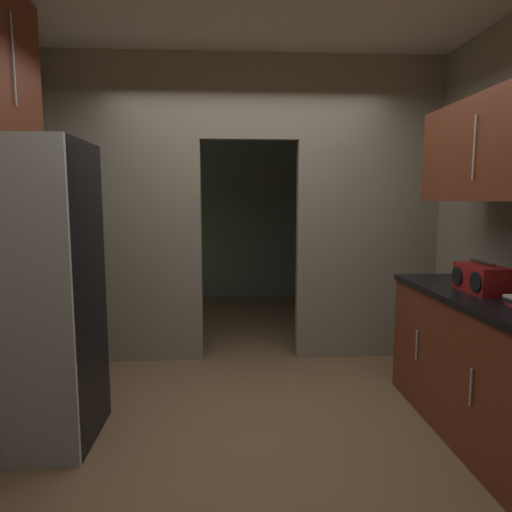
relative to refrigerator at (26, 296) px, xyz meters
name	(u,v)px	position (x,y,z in m)	size (l,w,h in m)	color
ground	(256,430)	(1.43, 0.03, -0.94)	(20.00, 20.00, 0.00)	brown
kitchen_overhead_slab	(253,3)	(1.43, 0.46, 1.93)	(4.04, 6.83, 0.06)	silver
kitchen_partition	(247,202)	(1.42, 1.45, 0.56)	(3.64, 0.12, 2.84)	gray
adjoining_room_shell	(241,208)	(1.43, 3.39, 0.48)	(3.64, 2.84, 2.84)	gray
refrigerator	(26,296)	(0.00, 0.00, 0.00)	(0.78, 0.71, 1.88)	black
lower_cabinet_run	(489,366)	(2.92, -0.12, -0.48)	(0.66, 1.67, 0.93)	maroon
upper_cabinet_counterside	(503,148)	(2.92, -0.12, 0.90)	(0.36, 1.50, 0.65)	maroon
boombox	(481,279)	(2.89, -0.02, 0.08)	(0.21, 0.38, 0.21)	maroon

